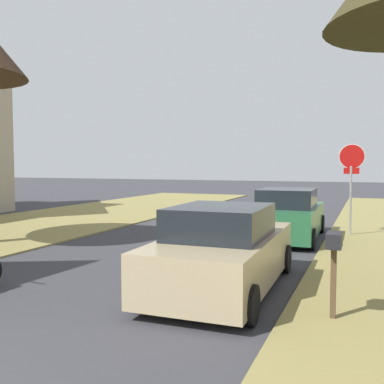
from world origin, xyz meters
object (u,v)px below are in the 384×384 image
parked_sedan_green (288,216)px  curbside_mailbox (334,250)px  stop_sign_far (351,169)px  parked_sedan_tan (223,251)px

parked_sedan_green → curbside_mailbox: 7.26m
stop_sign_far → parked_sedan_green: bearing=-143.9°
stop_sign_far → curbside_mailbox: size_ratio=2.31×
parked_sedan_tan → parked_sedan_green: bearing=88.5°
stop_sign_far → curbside_mailbox: 8.39m
stop_sign_far → parked_sedan_green: size_ratio=0.66×
parked_sedan_tan → parked_sedan_green: size_ratio=1.00×
stop_sign_far → parked_sedan_green: (-1.79, -1.30, -1.44)m
stop_sign_far → parked_sedan_green: stop_sign_far is taller
stop_sign_far → parked_sedan_tan: stop_sign_far is taller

